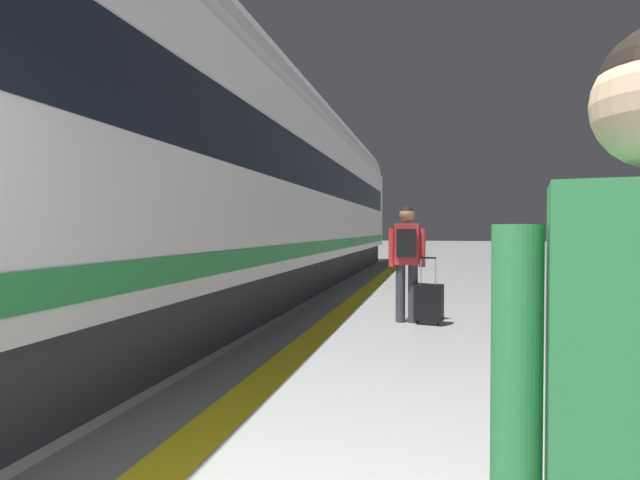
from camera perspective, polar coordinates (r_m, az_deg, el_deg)
safety_line_strip at (r=11.12m, az=5.15°, el=-5.78°), size 0.36×80.00×0.01m
tactile_edge_band at (r=11.18m, az=3.20°, el=-5.75°), size 0.73×80.00×0.01m
high_speed_train at (r=9.07m, az=-11.48°, el=8.43°), size 2.94×28.64×4.97m
passenger_near at (r=7.44m, az=9.75°, el=-1.49°), size 0.53×0.33×1.70m
suitcase_near at (r=7.42m, az=12.19°, el=-6.87°), size 0.42×0.31×0.97m
waste_bin at (r=13.23m, az=22.20°, el=-2.77°), size 0.46×0.46×0.91m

